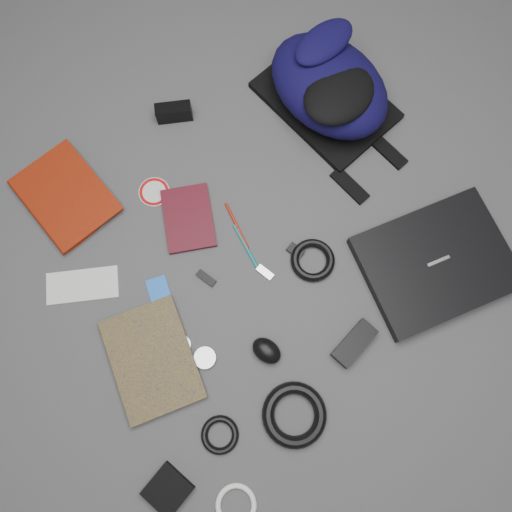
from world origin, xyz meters
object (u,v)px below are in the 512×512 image
mouse (267,351)px  power_brick (354,343)px  backpack (329,85)px  laptop (436,263)px  compact_camera (174,112)px  comic_book (114,374)px  textbook_red (35,219)px  dvd_case (188,218)px  pouch (168,490)px

mouse → power_brick: size_ratio=0.64×
backpack → power_brick: size_ratio=3.32×
laptop → compact_camera: 0.84m
compact_camera → comic_book: bearing=-107.1°
mouse → power_brick: (0.21, -0.09, -0.01)m
backpack → laptop: 0.56m
comic_book → backpack: bearing=32.7°
textbook_red → comic_book: textbook_red is taller
dvd_case → pouch: bearing=-102.4°
dvd_case → compact_camera: compact_camera is taller
comic_book → compact_camera: bearing=58.8°
backpack → pouch: backpack is taller
comic_book → textbook_red: bearing=99.1°
textbook_red → power_brick: 0.92m
backpack → compact_camera: bearing=143.9°
laptop → dvd_case: laptop is taller
laptop → textbook_red: (-0.89, 0.63, -0.00)m
dvd_case → power_brick: bearing=-48.2°
textbook_red → compact_camera: (0.47, 0.10, 0.01)m
backpack → dvd_case: size_ratio=2.25×
backpack → pouch: size_ratio=4.48×
power_brick → compact_camera: bearing=79.5°
textbook_red → power_brick: same height
laptop → mouse: size_ratio=4.78×
backpack → comic_book: backpack is taller
power_brick → mouse: bearing=137.6°
backpack → compact_camera: (-0.41, 0.17, -0.06)m
dvd_case → pouch: pouch is taller
laptop → pouch: size_ratio=4.11×
textbook_red → backpack: bearing=-15.9°
backpack → mouse: 0.74m
laptop → mouse: bearing=-175.5°
comic_book → mouse: size_ratio=3.49×
compact_camera → pouch: (-0.46, -0.88, -0.02)m
textbook_red → compact_camera: compact_camera is taller
pouch → mouse: bearing=25.3°
dvd_case → power_brick: 0.55m
textbook_red → pouch: 0.78m
textbook_red → power_brick: (0.59, -0.70, 0.00)m
dvd_case → mouse: bearing=-69.6°
backpack → laptop: backpack is taller
textbook_red → mouse: bearing=-69.7°
textbook_red → dvd_case: (0.37, -0.20, -0.01)m
dvd_case → comic_book: bearing=-122.8°
comic_book → mouse: (0.36, -0.13, 0.01)m
laptop → textbook_red: bearing=150.9°
laptop → mouse: 0.51m
mouse → backpack: bearing=24.0°
dvd_case → compact_camera: bearing=88.7°
mouse → pouch: size_ratio=0.86×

